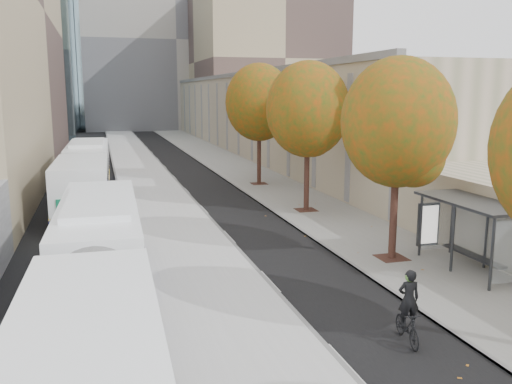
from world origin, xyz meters
name	(u,v)px	position (x,y,z in m)	size (l,w,h in m)	color
bus_platform	(146,180)	(-3.88, 35.00, 0.07)	(4.25, 150.00, 0.15)	silver
sidewalk	(251,176)	(4.12, 35.00, 0.04)	(4.75, 150.00, 0.08)	gray
building_tan	(275,111)	(15.50, 64.00, 4.00)	(18.00, 92.00, 8.00)	gray
building_far_block	(169,44)	(6.00, 96.00, 15.00)	(30.00, 18.00, 30.00)	gray
bus_shelter	(477,212)	(5.69, 10.96, 2.19)	(1.90, 4.40, 2.53)	#383A3F
tree_c	(398,123)	(3.60, 13.00, 5.25)	(4.20, 4.20, 7.28)	black
tree_d	(308,110)	(3.60, 22.00, 5.47)	(4.40, 4.40, 7.60)	black
tree_e	(259,102)	(3.60, 31.00, 5.69)	(4.60, 4.60, 7.92)	black
bus_near	(97,279)	(-7.24, 9.39, 1.53)	(2.91, 16.87, 2.80)	white
bus_far	(86,172)	(-7.83, 29.02, 1.62)	(3.00, 17.83, 2.96)	white
cyclist	(408,316)	(0.36, 6.64, 0.73)	(0.68, 1.58, 1.96)	black
distant_car	(96,149)	(-7.39, 53.52, 0.59)	(1.38, 3.44, 1.17)	silver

